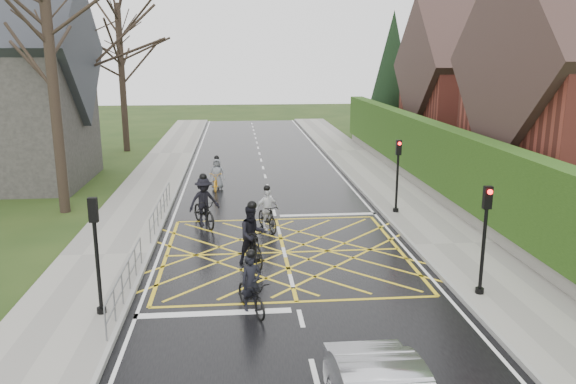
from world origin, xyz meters
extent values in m
plane|color=#1C3110|center=(0.00, 0.00, 0.00)|extent=(120.00, 120.00, 0.00)
cube|color=black|center=(0.00, 0.00, 0.01)|extent=(9.00, 80.00, 0.01)
cube|color=gray|center=(6.00, 0.00, 0.07)|extent=(3.00, 80.00, 0.15)
cube|color=gray|center=(-6.00, 0.00, 0.07)|extent=(3.00, 80.00, 0.15)
cube|color=slate|center=(7.75, 6.00, 0.35)|extent=(0.50, 38.00, 0.70)
cube|color=#1E3E10|center=(7.75, 6.00, 2.10)|extent=(0.90, 38.00, 2.80)
cube|color=maroon|center=(14.75, 18.00, 3.00)|extent=(9.00, 8.00, 6.00)
cube|color=#362520|center=(14.75, 18.00, 5.90)|extent=(9.80, 8.80, 8.80)
cube|color=maroon|center=(17.45, 18.00, 8.50)|extent=(0.70, 0.70, 1.60)
cylinder|color=black|center=(10.75, 26.00, 0.60)|extent=(0.50, 0.50, 1.20)
cone|color=black|center=(10.75, 26.00, 5.00)|extent=(4.60, 4.60, 10.00)
cube|color=#2D2B28|center=(-13.50, 12.00, 3.50)|extent=(8.00, 7.00, 7.00)
cylinder|color=black|center=(-9.00, 6.00, 5.50)|extent=(0.44, 0.44, 11.00)
cylinder|color=black|center=(-10.00, 14.00, 6.00)|extent=(0.44, 0.44, 12.00)
cylinder|color=black|center=(-9.30, 22.00, 5.00)|extent=(0.44, 0.44, 10.00)
cylinder|color=slate|center=(-4.65, -3.50, 1.00)|extent=(0.05, 5.00, 0.05)
cylinder|color=slate|center=(-4.65, -3.50, 0.55)|extent=(0.04, 5.00, 0.04)
cylinder|color=slate|center=(-4.65, -6.00, 0.50)|extent=(0.04, 0.04, 1.00)
cylinder|color=slate|center=(-4.65, -1.00, 0.50)|extent=(0.04, 0.04, 1.00)
cylinder|color=slate|center=(-4.65, 4.00, 1.00)|extent=(0.05, 6.00, 0.05)
cylinder|color=slate|center=(-4.65, 4.00, 0.55)|extent=(0.04, 6.00, 0.04)
cylinder|color=slate|center=(-4.65, 1.00, 0.50)|extent=(0.04, 0.04, 1.00)
cylinder|color=slate|center=(-4.65, 7.00, 0.50)|extent=(0.04, 0.04, 1.00)
cylinder|color=black|center=(5.10, 4.20, 1.50)|extent=(0.10, 0.10, 3.00)
cylinder|color=black|center=(5.10, 4.20, 0.15)|extent=(0.24, 0.24, 0.30)
cube|color=black|center=(5.10, 4.20, 2.90)|extent=(0.22, 0.16, 0.62)
sphere|color=#FF0C0C|center=(5.10, 4.08, 3.08)|extent=(0.14, 0.14, 0.14)
cylinder|color=black|center=(5.10, -4.20, 1.50)|extent=(0.10, 0.10, 3.00)
cylinder|color=black|center=(5.10, -4.20, 0.15)|extent=(0.24, 0.24, 0.30)
cube|color=black|center=(5.10, -4.20, 2.90)|extent=(0.22, 0.16, 0.62)
sphere|color=#FF0C0C|center=(5.10, -4.32, 3.08)|extent=(0.14, 0.14, 0.14)
cylinder|color=black|center=(-5.10, -4.50, 1.50)|extent=(0.10, 0.10, 3.00)
cylinder|color=black|center=(-5.10, -4.50, 0.15)|extent=(0.24, 0.24, 0.30)
cube|color=black|center=(-5.10, -4.50, 2.90)|extent=(0.22, 0.16, 0.62)
sphere|color=#FF0C0C|center=(-5.10, -4.38, 3.08)|extent=(0.14, 0.14, 0.14)
imported|color=black|center=(-1.24, -4.45, 0.46)|extent=(1.19, 1.84, 0.91)
imported|color=black|center=(-1.24, -4.35, 0.78)|extent=(0.66, 0.55, 1.55)
sphere|color=black|center=(-1.24, -4.35, 1.57)|extent=(0.24, 0.24, 0.24)
imported|color=black|center=(-1.10, -0.95, 0.63)|extent=(1.10, 2.17, 1.25)
imported|color=black|center=(-1.10, -0.85, 0.96)|extent=(1.09, 0.94, 1.92)
sphere|color=black|center=(-1.10, -0.85, 1.94)|extent=(0.30, 0.30, 0.30)
imported|color=black|center=(-2.89, 3.45, 0.57)|extent=(1.54, 2.28, 1.14)
imported|color=black|center=(-2.89, 3.55, 0.96)|extent=(1.43, 1.15, 1.93)
sphere|color=black|center=(-2.89, 3.55, 1.95)|extent=(0.30, 0.30, 0.30)
imported|color=black|center=(-0.44, 2.56, 0.53)|extent=(1.06, 1.85, 1.07)
imported|color=silver|center=(-0.44, 2.66, 0.82)|extent=(1.04, 0.69, 1.64)
sphere|color=black|center=(-0.44, 2.66, 1.66)|extent=(0.26, 0.26, 0.26)
imported|color=orange|center=(-2.56, 9.54, 0.47)|extent=(0.80, 1.84, 0.94)
imported|color=slate|center=(-2.56, 9.64, 0.80)|extent=(0.83, 0.58, 1.60)
sphere|color=black|center=(-2.56, 9.64, 1.62)|extent=(0.25, 0.25, 0.25)
camera|label=1|loc=(-1.55, -18.16, 6.59)|focal=35.00mm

